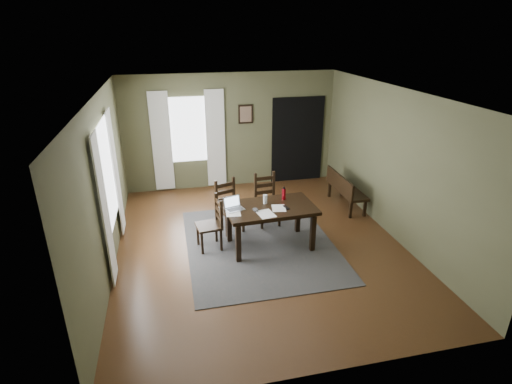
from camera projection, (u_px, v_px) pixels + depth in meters
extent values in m
cube|color=#492C16|center=(260.00, 244.00, 7.26)|extent=(5.00, 6.00, 0.01)
cube|color=#515235|center=(231.00, 131.00, 9.43)|extent=(5.00, 0.02, 2.70)
cube|color=#515235|center=(327.00, 274.00, 4.04)|extent=(5.00, 0.02, 2.70)
cube|color=#515235|center=(104.00, 186.00, 6.23)|extent=(0.02, 6.00, 2.70)
cube|color=#515235|center=(394.00, 164.00, 7.24)|extent=(0.02, 6.00, 2.70)
cube|color=white|center=(260.00, 93.00, 6.21)|extent=(5.00, 6.00, 0.02)
cube|color=#383838|center=(260.00, 243.00, 7.26)|extent=(2.60, 3.20, 0.01)
cube|color=black|center=(270.00, 208.00, 6.91)|extent=(1.58, 1.00, 0.06)
cube|color=black|center=(270.00, 211.00, 6.94)|extent=(1.41, 0.83, 0.05)
cube|color=black|center=(238.00, 244.00, 6.59)|extent=(0.09, 0.09, 0.65)
cube|color=black|center=(229.00, 225.00, 7.22)|extent=(0.09, 0.09, 0.65)
cube|color=black|center=(313.00, 233.00, 6.92)|extent=(0.09, 0.09, 0.65)
cube|color=black|center=(298.00, 216.00, 7.56)|extent=(0.09, 0.09, 0.65)
cube|color=black|center=(209.00, 226.00, 6.96)|extent=(0.47, 0.47, 0.04)
cube|color=black|center=(198.00, 234.00, 7.14)|extent=(0.04, 0.04, 0.41)
cube|color=black|center=(216.00, 231.00, 7.24)|extent=(0.04, 0.04, 0.41)
cube|color=black|center=(202.00, 243.00, 6.84)|extent=(0.04, 0.04, 0.41)
cube|color=black|center=(221.00, 240.00, 6.95)|extent=(0.04, 0.04, 0.41)
cube|color=black|center=(216.00, 206.00, 7.07)|extent=(0.05, 0.05, 0.52)
cube|color=black|center=(221.00, 215.00, 6.76)|extent=(0.05, 0.05, 0.52)
cube|color=black|center=(219.00, 218.00, 6.97)|extent=(0.06, 0.31, 0.07)
cube|color=black|center=(219.00, 210.00, 6.91)|extent=(0.06, 0.31, 0.07)
cube|color=black|center=(218.00, 203.00, 6.86)|extent=(0.06, 0.31, 0.07)
cube|color=black|center=(230.00, 209.00, 7.55)|extent=(0.56, 0.56, 0.04)
cube|color=black|center=(227.00, 226.00, 7.41)|extent=(0.05, 0.05, 0.43)
cube|color=black|center=(218.00, 219.00, 7.69)|extent=(0.05, 0.05, 0.43)
cube|color=black|center=(243.00, 221.00, 7.59)|extent=(0.05, 0.05, 0.43)
cube|color=black|center=(234.00, 215.00, 7.86)|extent=(0.05, 0.05, 0.43)
cube|color=black|center=(216.00, 194.00, 7.50)|extent=(0.06, 0.06, 0.54)
cube|color=black|center=(234.00, 190.00, 7.68)|extent=(0.06, 0.06, 0.54)
cube|color=black|center=(225.00, 199.00, 7.65)|extent=(0.31, 0.13, 0.07)
cube|color=black|center=(225.00, 192.00, 7.59)|extent=(0.31, 0.13, 0.07)
cube|color=black|center=(225.00, 185.00, 7.54)|extent=(0.31, 0.13, 0.07)
cube|color=black|center=(268.00, 202.00, 7.81)|extent=(0.48, 0.48, 0.04)
cube|color=black|center=(262.00, 218.00, 7.70)|extent=(0.05, 0.05, 0.43)
cube|color=black|center=(256.00, 211.00, 8.01)|extent=(0.05, 0.05, 0.43)
cube|color=black|center=(279.00, 216.00, 7.80)|extent=(0.05, 0.05, 0.43)
cube|color=black|center=(273.00, 209.00, 8.11)|extent=(0.05, 0.05, 0.43)
cube|color=black|center=(255.00, 186.00, 7.82)|extent=(0.05, 0.05, 0.55)
cube|color=black|center=(274.00, 184.00, 7.93)|extent=(0.05, 0.05, 0.55)
cube|color=black|center=(265.00, 192.00, 7.93)|extent=(0.33, 0.06, 0.07)
cube|color=black|center=(265.00, 185.00, 7.88)|extent=(0.33, 0.06, 0.07)
cube|color=black|center=(265.00, 178.00, 7.82)|extent=(0.33, 0.06, 0.07)
cube|color=black|center=(347.00, 189.00, 8.62)|extent=(0.42, 1.31, 0.06)
cube|color=black|center=(365.00, 208.00, 8.23)|extent=(0.06, 0.06, 0.36)
cube|color=black|center=(351.00, 210.00, 8.17)|extent=(0.06, 0.06, 0.36)
cube|color=black|center=(342.00, 188.00, 9.24)|extent=(0.06, 0.06, 0.36)
cube|color=black|center=(329.00, 189.00, 9.18)|extent=(0.06, 0.06, 0.36)
cube|color=black|center=(340.00, 182.00, 8.51)|extent=(0.05, 1.31, 0.32)
cube|color=#B7B7BC|center=(235.00, 209.00, 6.78)|extent=(0.36, 0.29, 0.02)
cube|color=#B7B7BC|center=(232.00, 201.00, 6.82)|extent=(0.31, 0.14, 0.20)
cube|color=silver|center=(232.00, 202.00, 6.82)|extent=(0.27, 0.12, 0.17)
cube|color=#3F3F42|center=(235.00, 209.00, 6.76)|extent=(0.28, 0.20, 0.00)
cube|color=#3F3F42|center=(255.00, 210.00, 6.73)|extent=(0.08, 0.11, 0.03)
cube|color=black|center=(286.00, 207.00, 6.84)|extent=(0.08, 0.17, 0.02)
cylinder|color=silver|center=(265.00, 199.00, 6.99)|extent=(0.10, 0.10, 0.16)
cylinder|color=#B30D1A|center=(284.00, 194.00, 7.14)|extent=(0.08, 0.08, 0.20)
cylinder|color=black|center=(284.00, 188.00, 7.10)|extent=(0.05, 0.05, 0.03)
cube|color=white|center=(233.00, 213.00, 6.67)|extent=(0.26, 0.33, 0.00)
cube|color=white|center=(279.00, 208.00, 6.83)|extent=(0.28, 0.34, 0.00)
cube|color=white|center=(266.00, 214.00, 6.62)|extent=(0.31, 0.37, 0.00)
cube|color=white|center=(107.00, 176.00, 6.38)|extent=(0.01, 1.30, 1.70)
cube|color=white|center=(188.00, 130.00, 9.17)|extent=(1.00, 0.01, 1.50)
cube|color=silver|center=(105.00, 211.00, 5.74)|extent=(0.03, 0.48, 2.30)
cube|color=silver|center=(116.00, 173.00, 7.22)|extent=(0.03, 0.48, 2.30)
cube|color=silver|center=(162.00, 142.00, 9.11)|extent=(0.44, 0.03, 2.30)
cube|color=silver|center=(216.00, 139.00, 9.36)|extent=(0.44, 0.03, 2.30)
cube|color=black|center=(246.00, 114.00, 9.32)|extent=(0.34, 0.03, 0.44)
cube|color=brown|center=(246.00, 114.00, 9.31)|extent=(0.27, 0.01, 0.36)
cube|color=black|center=(297.00, 140.00, 9.86)|extent=(1.30, 0.03, 2.10)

